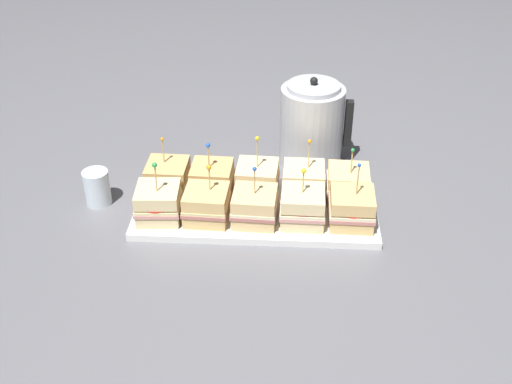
# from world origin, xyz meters

# --- Properties ---
(ground_plane) EXTENTS (6.00, 6.00, 0.00)m
(ground_plane) POSITION_xyz_m (0.00, 0.00, 0.00)
(ground_plane) COLOR slate
(serving_platter) EXTENTS (0.57, 0.26, 0.02)m
(serving_platter) POSITION_xyz_m (0.00, 0.00, 0.01)
(serving_platter) COLOR white
(serving_platter) RESTS_ON ground_plane
(sandwich_front_far_left) EXTENTS (0.11, 0.11, 0.15)m
(sandwich_front_far_left) POSITION_xyz_m (-0.22, -0.06, 0.06)
(sandwich_front_far_left) COLOR beige
(sandwich_front_far_left) RESTS_ON serving_platter
(sandwich_front_left) EXTENTS (0.11, 0.11, 0.14)m
(sandwich_front_left) POSITION_xyz_m (-0.11, -0.05, 0.06)
(sandwich_front_left) COLOR tan
(sandwich_front_left) RESTS_ON serving_platter
(sandwich_front_center) EXTENTS (0.11, 0.11, 0.14)m
(sandwich_front_center) POSITION_xyz_m (-0.00, -0.06, 0.06)
(sandwich_front_center) COLOR #DBB77A
(sandwich_front_center) RESTS_ON serving_platter
(sandwich_front_right) EXTENTS (0.10, 0.10, 0.14)m
(sandwich_front_right) POSITION_xyz_m (0.11, -0.05, 0.06)
(sandwich_front_right) COLOR beige
(sandwich_front_right) RESTS_ON serving_platter
(sandwich_front_far_right) EXTENTS (0.10, 0.10, 0.16)m
(sandwich_front_far_right) POSITION_xyz_m (0.22, -0.05, 0.06)
(sandwich_front_far_right) COLOR tan
(sandwich_front_far_right) RESTS_ON serving_platter
(sandwich_back_far_left) EXTENTS (0.10, 0.10, 0.15)m
(sandwich_back_far_left) POSITION_xyz_m (-0.22, 0.05, 0.06)
(sandwich_back_far_left) COLOR tan
(sandwich_back_far_left) RESTS_ON serving_platter
(sandwich_back_left) EXTENTS (0.11, 0.11, 0.14)m
(sandwich_back_left) POSITION_xyz_m (-0.11, 0.06, 0.06)
(sandwich_back_left) COLOR tan
(sandwich_back_left) RESTS_ON serving_platter
(sandwich_back_center) EXTENTS (0.11, 0.11, 0.16)m
(sandwich_back_center) POSITION_xyz_m (-0.00, 0.06, 0.06)
(sandwich_back_center) COLOR beige
(sandwich_back_center) RESTS_ON serving_platter
(sandwich_back_right) EXTENTS (0.10, 0.10, 0.15)m
(sandwich_back_right) POSITION_xyz_m (0.11, 0.05, 0.06)
(sandwich_back_right) COLOR beige
(sandwich_back_right) RESTS_ON serving_platter
(sandwich_back_far_right) EXTENTS (0.11, 0.11, 0.14)m
(sandwich_back_far_right) POSITION_xyz_m (0.22, 0.05, 0.06)
(sandwich_back_far_right) COLOR #DBB77A
(sandwich_back_far_right) RESTS_ON serving_platter
(kettle_steel) EXTENTS (0.19, 0.17, 0.24)m
(kettle_steel) POSITION_xyz_m (0.13, 0.25, 0.11)
(kettle_steel) COLOR #B7BABF
(kettle_steel) RESTS_ON ground_plane
(drinking_glass) EXTENTS (0.06, 0.06, 0.09)m
(drinking_glass) POSITION_xyz_m (-0.39, 0.02, 0.04)
(drinking_glass) COLOR silver
(drinking_glass) RESTS_ON ground_plane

